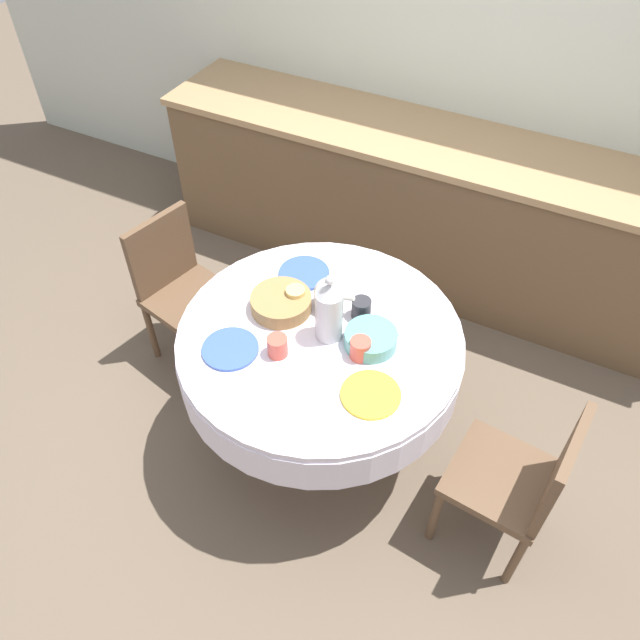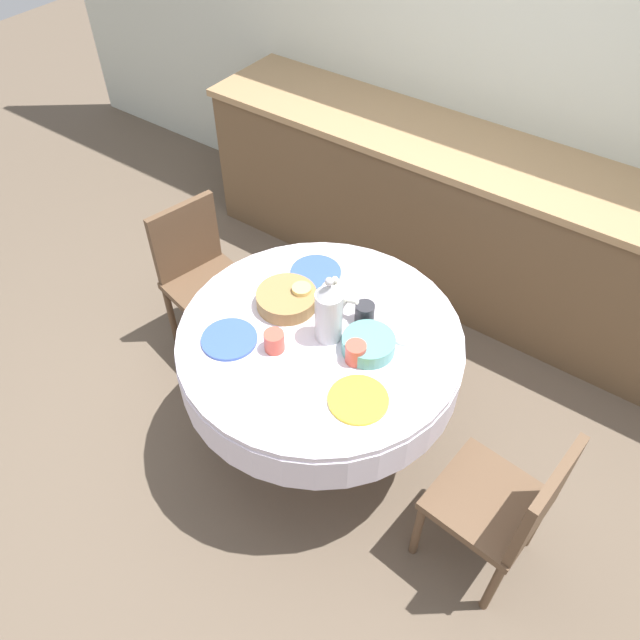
# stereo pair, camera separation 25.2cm
# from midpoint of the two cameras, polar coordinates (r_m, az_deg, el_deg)

# --- Properties ---
(ground_plane) EXTENTS (12.00, 12.00, 0.00)m
(ground_plane) POSITION_cam_midpoint_polar(r_m,az_deg,el_deg) (3.18, -2.30, -10.69)
(ground_plane) COLOR brown
(wall_back) EXTENTS (7.00, 0.05, 2.60)m
(wall_back) POSITION_cam_midpoint_polar(r_m,az_deg,el_deg) (3.63, 11.70, 23.30)
(wall_back) COLOR beige
(wall_back) RESTS_ON ground_plane
(kitchen_counter) EXTENTS (3.24, 0.64, 0.93)m
(kitchen_counter) POSITION_cam_midpoint_polar(r_m,az_deg,el_deg) (3.75, 8.13, 9.85)
(kitchen_counter) COLOR brown
(kitchen_counter) RESTS_ON ground_plane
(dining_table) EXTENTS (1.20, 1.20, 0.76)m
(dining_table) POSITION_cam_midpoint_polar(r_m,az_deg,el_deg) (2.67, -2.70, -3.23)
(dining_table) COLOR tan
(dining_table) RESTS_ON ground_plane
(chair_left) EXTENTS (0.44, 0.44, 0.84)m
(chair_left) POSITION_cam_midpoint_polar(r_m,az_deg,el_deg) (2.59, 15.28, -14.06)
(chair_left) COLOR brown
(chair_left) RESTS_ON ground_plane
(chair_right) EXTENTS (0.48, 0.48, 0.84)m
(chair_right) POSITION_cam_midpoint_polar(r_m,az_deg,el_deg) (3.31, -14.76, 2.97)
(chair_right) COLOR brown
(chair_right) RESTS_ON ground_plane
(plate_near_left) EXTENTS (0.23, 0.23, 0.01)m
(plate_near_left) POSITION_cam_midpoint_polar(r_m,az_deg,el_deg) (2.55, -11.02, -2.77)
(plate_near_left) COLOR #3856AD
(plate_near_left) RESTS_ON dining_table
(cup_near_left) EXTENTS (0.08, 0.08, 0.09)m
(cup_near_left) POSITION_cam_midpoint_polar(r_m,az_deg,el_deg) (2.48, -6.82, -2.54)
(cup_near_left) COLOR #CC4C3D
(cup_near_left) RESTS_ON dining_table
(plate_near_right) EXTENTS (0.23, 0.23, 0.01)m
(plate_near_right) POSITION_cam_midpoint_polar(r_m,az_deg,el_deg) (2.36, 1.61, -7.00)
(plate_near_right) COLOR yellow
(plate_near_right) RESTS_ON dining_table
(cup_near_right) EXTENTS (0.08, 0.08, 0.09)m
(cup_near_right) POSITION_cam_midpoint_polar(r_m,az_deg,el_deg) (2.46, 0.79, -2.80)
(cup_near_right) COLOR #CC4C3D
(cup_near_right) RESTS_ON dining_table
(plate_far_left) EXTENTS (0.23, 0.23, 0.01)m
(plate_far_left) POSITION_cam_midpoint_polar(r_m,az_deg,el_deg) (2.83, -4.01, 4.18)
(plate_far_left) COLOR #3856AD
(plate_far_left) RESTS_ON dining_table
(cup_far_left) EXTENTS (0.08, 0.08, 0.09)m
(cup_far_left) POSITION_cam_midpoint_polar(r_m,az_deg,el_deg) (2.67, -4.94, 1.99)
(cup_far_left) COLOR #DBB766
(cup_far_left) RESTS_ON dining_table
(plate_far_right) EXTENTS (0.23, 0.23, 0.01)m
(plate_far_right) POSITION_cam_midpoint_polar(r_m,az_deg,el_deg) (2.64, 5.13, 0.20)
(plate_far_right) COLOR white
(plate_far_right) RESTS_ON dining_table
(cup_far_right) EXTENTS (0.08, 0.08, 0.09)m
(cup_far_right) POSITION_cam_midpoint_polar(r_m,az_deg,el_deg) (2.61, 1.05, 0.92)
(cup_far_right) COLOR #28282D
(cup_far_right) RESTS_ON dining_table
(coffee_carafe) EXTENTS (0.11, 0.11, 0.32)m
(coffee_carafe) POSITION_cam_midpoint_polar(r_m,az_deg,el_deg) (2.47, -2.08, 0.70)
(coffee_carafe) COLOR #B2B2B7
(coffee_carafe) RESTS_ON dining_table
(teapot) EXTENTS (0.18, 0.13, 0.18)m
(teapot) POSITION_cam_midpoint_polar(r_m,az_deg,el_deg) (2.63, -1.86, 2.32)
(teapot) COLOR silver
(teapot) RESTS_ON dining_table
(bread_basket) EXTENTS (0.26, 0.26, 0.07)m
(bread_basket) POSITION_cam_midpoint_polar(r_m,az_deg,el_deg) (2.66, -6.28, 1.45)
(bread_basket) COLOR olive
(bread_basket) RESTS_ON dining_table
(fruit_bowl) EXTENTS (0.22, 0.22, 0.07)m
(fruit_bowl) POSITION_cam_midpoint_polar(r_m,az_deg,el_deg) (2.51, 1.81, -1.90)
(fruit_bowl) COLOR #569993
(fruit_bowl) RESTS_ON dining_table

